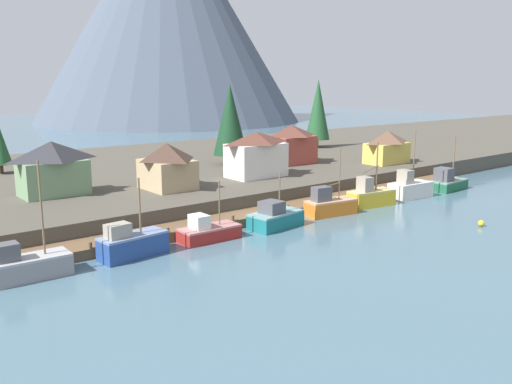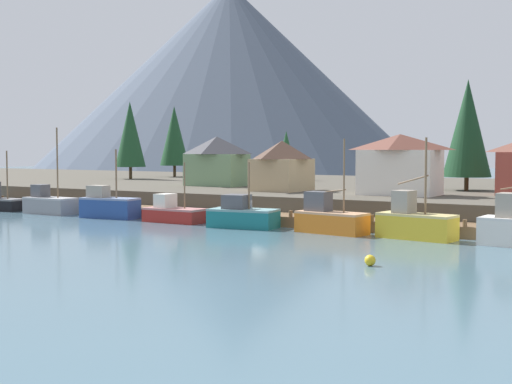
{
  "view_description": "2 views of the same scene",
  "coord_description": "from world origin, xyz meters",
  "px_view_note": "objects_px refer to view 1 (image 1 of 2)",
  "views": [
    {
      "loc": [
        -38.25,
        -46.6,
        16.03
      ],
      "look_at": [
        0.17,
        1.36,
        3.45
      ],
      "focal_mm": 38.78,
      "sensor_mm": 36.0,
      "label": 1
    },
    {
      "loc": [
        34.54,
        -56.67,
        7.3
      ],
      "look_at": [
        -0.64,
        1.67,
        3.09
      ],
      "focal_mm": 49.02,
      "sensor_mm": 36.0,
      "label": 2
    }
  ],
  "objects_px": {
    "fishing_boat_blue": "(132,244)",
    "fishing_boat_orange": "(329,205)",
    "house_white": "(256,154)",
    "fishing_boat_red": "(208,231)",
    "fishing_boat_teal": "(275,218)",
    "house_tan": "(167,166)",
    "conifer_near_right": "(230,120)",
    "fishing_boat_grey": "(28,266)",
    "conifer_mid_left": "(231,123)",
    "house_red": "(291,144)",
    "house_green": "(53,168)",
    "house_yellow": "(387,147)",
    "fishing_boat_green": "(447,182)",
    "fishing_boat_yellow": "(370,196)",
    "channel_buoy": "(481,223)",
    "fishing_boat_white": "(410,188)",
    "conifer_near_left": "(318,110)"
  },
  "relations": [
    {
      "from": "fishing_boat_red",
      "to": "fishing_boat_teal",
      "type": "distance_m",
      "value": 8.5
    },
    {
      "from": "fishing_boat_green",
      "to": "fishing_boat_yellow",
      "type": "bearing_deg",
      "value": 176.03
    },
    {
      "from": "fishing_boat_white",
      "to": "conifer_mid_left",
      "type": "bearing_deg",
      "value": 100.04
    },
    {
      "from": "fishing_boat_blue",
      "to": "conifer_mid_left",
      "type": "distance_m",
      "value": 53.25
    },
    {
      "from": "fishing_boat_blue",
      "to": "house_green",
      "type": "relative_size",
      "value": 0.93
    },
    {
      "from": "fishing_boat_teal",
      "to": "house_tan",
      "type": "height_order",
      "value": "house_tan"
    },
    {
      "from": "fishing_boat_red",
      "to": "channel_buoy",
      "type": "distance_m",
      "value": 30.35
    },
    {
      "from": "house_white",
      "to": "house_tan",
      "type": "relative_size",
      "value": 1.22
    },
    {
      "from": "fishing_boat_teal",
      "to": "house_yellow",
      "type": "height_order",
      "value": "house_yellow"
    },
    {
      "from": "house_tan",
      "to": "conifer_near_left",
      "type": "bearing_deg",
      "value": 22.74
    },
    {
      "from": "fishing_boat_yellow",
      "to": "fishing_boat_blue",
      "type": "bearing_deg",
      "value": -172.01
    },
    {
      "from": "house_yellow",
      "to": "house_green",
      "type": "xyz_separation_m",
      "value": [
        -51.22,
        8.54,
        0.56
      ]
    },
    {
      "from": "house_white",
      "to": "fishing_boat_red",
      "type": "bearing_deg",
      "value": -140.66
    },
    {
      "from": "fishing_boat_teal",
      "to": "fishing_boat_orange",
      "type": "bearing_deg",
      "value": -5.71
    },
    {
      "from": "fishing_boat_blue",
      "to": "conifer_near_right",
      "type": "relative_size",
      "value": 0.57
    },
    {
      "from": "house_red",
      "to": "house_tan",
      "type": "bearing_deg",
      "value": -166.88
    },
    {
      "from": "fishing_boat_blue",
      "to": "fishing_boat_white",
      "type": "distance_m",
      "value": 41.58
    },
    {
      "from": "fishing_boat_white",
      "to": "fishing_boat_teal",
      "type": "bearing_deg",
      "value": -174.75
    },
    {
      "from": "channel_buoy",
      "to": "fishing_boat_red",
      "type": "bearing_deg",
      "value": 151.57
    },
    {
      "from": "fishing_boat_blue",
      "to": "house_green",
      "type": "xyz_separation_m",
      "value": [
        0.05,
        20.22,
        4.51
      ]
    },
    {
      "from": "fishing_boat_orange",
      "to": "conifer_near_right",
      "type": "bearing_deg",
      "value": 88.23
    },
    {
      "from": "fishing_boat_blue",
      "to": "fishing_boat_orange",
      "type": "height_order",
      "value": "fishing_boat_orange"
    },
    {
      "from": "fishing_boat_teal",
      "to": "house_tan",
      "type": "distance_m",
      "value": 16.76
    },
    {
      "from": "fishing_boat_blue",
      "to": "house_yellow",
      "type": "bearing_deg",
      "value": 6.96
    },
    {
      "from": "fishing_boat_blue",
      "to": "fishing_boat_teal",
      "type": "relative_size",
      "value": 1.1
    },
    {
      "from": "fishing_boat_green",
      "to": "house_yellow",
      "type": "height_order",
      "value": "fishing_boat_green"
    },
    {
      "from": "fishing_boat_grey",
      "to": "channel_buoy",
      "type": "relative_size",
      "value": 13.83
    },
    {
      "from": "house_white",
      "to": "conifer_mid_left",
      "type": "height_order",
      "value": "conifer_mid_left"
    },
    {
      "from": "house_green",
      "to": "conifer_near_right",
      "type": "xyz_separation_m",
      "value": [
        30.56,
        6.37,
        3.9
      ]
    },
    {
      "from": "fishing_boat_grey",
      "to": "fishing_boat_teal",
      "type": "xyz_separation_m",
      "value": [
        26.05,
        -0.54,
        0.01
      ]
    },
    {
      "from": "fishing_boat_blue",
      "to": "house_red",
      "type": "height_order",
      "value": "house_red"
    },
    {
      "from": "fishing_boat_orange",
      "to": "house_white",
      "type": "relative_size",
      "value": 0.99
    },
    {
      "from": "fishing_boat_blue",
      "to": "house_white",
      "type": "height_order",
      "value": "house_white"
    },
    {
      "from": "fishing_boat_orange",
      "to": "house_tan",
      "type": "height_order",
      "value": "house_tan"
    },
    {
      "from": "conifer_mid_left",
      "to": "house_tan",
      "type": "bearing_deg",
      "value": -140.14
    },
    {
      "from": "conifer_mid_left",
      "to": "fishing_boat_blue",
      "type": "bearing_deg",
      "value": -136.19
    },
    {
      "from": "house_white",
      "to": "conifer_near_right",
      "type": "relative_size",
      "value": 0.65
    },
    {
      "from": "fishing_boat_blue",
      "to": "house_red",
      "type": "bearing_deg",
      "value": 22.85
    },
    {
      "from": "house_green",
      "to": "house_white",
      "type": "bearing_deg",
      "value": -10.96
    },
    {
      "from": "fishing_boat_blue",
      "to": "conifer_mid_left",
      "type": "height_order",
      "value": "conifer_mid_left"
    },
    {
      "from": "fishing_boat_white",
      "to": "house_red",
      "type": "bearing_deg",
      "value": 101.46
    },
    {
      "from": "fishing_boat_grey",
      "to": "conifer_mid_left",
      "type": "xyz_separation_m",
      "value": [
        47.19,
        36.37,
        7.17
      ]
    },
    {
      "from": "fishing_boat_red",
      "to": "fishing_boat_white",
      "type": "xyz_separation_m",
      "value": [
        33.12,
        -0.26,
        0.39
      ]
    },
    {
      "from": "fishing_boat_teal",
      "to": "house_red",
      "type": "distance_m",
      "value": 31.3
    },
    {
      "from": "fishing_boat_red",
      "to": "fishing_boat_white",
      "type": "distance_m",
      "value": 33.12
    },
    {
      "from": "fishing_boat_red",
      "to": "fishing_boat_yellow",
      "type": "relative_size",
      "value": 0.77
    },
    {
      "from": "fishing_boat_grey",
      "to": "house_yellow",
      "type": "height_order",
      "value": "fishing_boat_grey"
    },
    {
      "from": "fishing_boat_red",
      "to": "house_tan",
      "type": "distance_m",
      "value": 16.22
    },
    {
      "from": "fishing_boat_green",
      "to": "conifer_mid_left",
      "type": "bearing_deg",
      "value": 105.06
    },
    {
      "from": "fishing_boat_teal",
      "to": "channel_buoy",
      "type": "bearing_deg",
      "value": -44.87
    }
  ]
}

